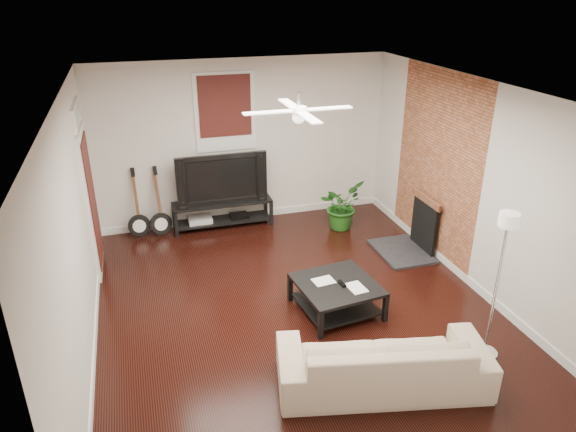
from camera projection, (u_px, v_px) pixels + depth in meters
name	position (u px, v px, depth m)	size (l,w,h in m)	color
room	(298.00, 210.00, 6.29)	(5.01, 6.01, 2.81)	black
brick_accent	(436.00, 165.00, 7.82)	(0.02, 2.20, 2.80)	brown
fireplace	(413.00, 225.00, 8.13)	(0.80, 1.10, 0.92)	black
window_back	(225.00, 112.00, 8.58)	(1.00, 0.06, 1.30)	#33110E
door_left	(89.00, 188.00, 7.37)	(0.08, 1.00, 2.50)	white
tv_stand	(223.00, 214.00, 9.08)	(1.69, 0.45, 0.47)	black
tv	(221.00, 177.00, 8.82)	(1.51, 0.20, 0.87)	black
coffee_table	(336.00, 297.00, 6.75)	(0.96, 0.96, 0.40)	black
sofa	(383.00, 359.00, 5.46)	(2.17, 0.85, 0.63)	tan
floor_lamp	(496.00, 287.00, 5.67)	(0.29, 0.29, 1.77)	silver
potted_plant	(341.00, 205.00, 8.97)	(0.74, 0.64, 0.82)	#205C1A
guitar_left	(137.00, 204.00, 8.54)	(0.36, 0.26, 1.18)	black
guitar_right	(159.00, 203.00, 8.60)	(0.36, 0.26, 1.18)	black
ceiling_fan	(298.00, 110.00, 5.80)	(1.24, 1.24, 0.32)	white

